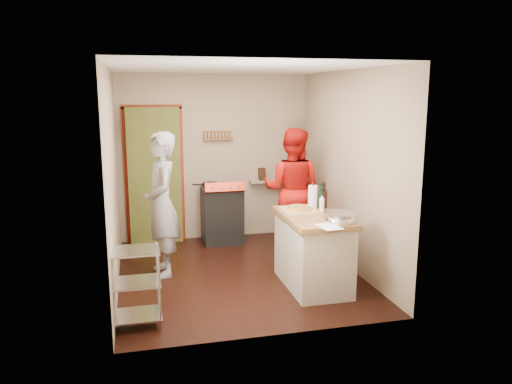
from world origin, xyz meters
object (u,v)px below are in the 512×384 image
person_stripe (162,205)px  person_red (292,190)px  stove (222,214)px  island (313,249)px  wire_shelving (136,283)px

person_stripe → person_red: (1.93, 0.62, -0.01)m
stove → person_stripe: person_stripe is taller
island → person_red: person_red is taller
wire_shelving → person_stripe: (0.35, 1.41, 0.48)m
person_red → stove: bearing=-1.0°
person_stripe → person_red: size_ratio=1.01×
island → person_stripe: (-1.73, 0.86, 0.45)m
stove → island: island is taller
person_red → island: bearing=112.7°
island → person_stripe: size_ratio=0.71×
wire_shelving → stove: bearing=63.1°
island → person_stripe: bearing=153.6°
person_red → wire_shelving: bearing=72.4°
wire_shelving → island: bearing=15.0°
person_stripe → person_red: person_stripe is taller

